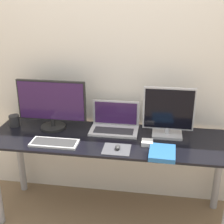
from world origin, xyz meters
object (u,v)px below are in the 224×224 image
at_px(keyboard, 54,143).
at_px(book, 162,153).
at_px(mouse, 118,147).
at_px(power_brick, 147,143).
at_px(laptop, 115,123).
at_px(mug, 14,121).
at_px(monitor_left, 52,104).
at_px(monitor_right, 168,113).

height_order(keyboard, book, book).
distance_m(mouse, power_brick, 0.23).
distance_m(laptop, book, 0.52).
bearing_deg(mug, mouse, -17.02).
distance_m(keyboard, mouse, 0.47).
relative_size(laptop, power_brick, 4.48).
height_order(monitor_left, laptop, monitor_left).
relative_size(laptop, mouse, 6.35).
bearing_deg(power_brick, book, -51.16).
xyz_separation_m(keyboard, mug, (-0.43, 0.26, 0.04)).
height_order(keyboard, power_brick, power_brick).
bearing_deg(keyboard, monitor_left, 110.05).
bearing_deg(monitor_right, power_brick, -129.22).
bearing_deg(mouse, book, -5.18).
bearing_deg(mug, power_brick, -8.67).
height_order(monitor_left, mug, monitor_left).
bearing_deg(monitor_right, book, -96.44).
xyz_separation_m(laptop, book, (0.38, -0.35, -0.04)).
height_order(monitor_left, mouse, monitor_left).
bearing_deg(book, power_brick, 128.84).
bearing_deg(monitor_left, mouse, -26.50).
xyz_separation_m(monitor_right, laptop, (-0.42, 0.04, -0.13)).
xyz_separation_m(mouse, book, (0.31, -0.03, -0.00)).
bearing_deg(monitor_right, mug, -179.60).
height_order(monitor_right, keyboard, monitor_right).
height_order(laptop, mug, laptop).
xyz_separation_m(monitor_left, mug, (-0.33, -0.01, -0.16)).
bearing_deg(power_brick, mouse, -152.14).
relative_size(monitor_right, keyboard, 1.11).
relative_size(mouse, book, 0.26).
xyz_separation_m(monitor_left, keyboard, (0.10, -0.27, -0.20)).
relative_size(laptop, mug, 4.11).
xyz_separation_m(book, power_brick, (-0.11, 0.14, 0.00)).
bearing_deg(mug, monitor_left, 1.50).
bearing_deg(mouse, mug, 162.98).
relative_size(keyboard, book, 1.53).
relative_size(monitor_left, monitor_right, 1.43).
relative_size(keyboard, power_brick, 4.11).
bearing_deg(mouse, monitor_right, 39.29).
xyz_separation_m(laptop, keyboard, (-0.40, -0.31, -0.05)).
distance_m(mouse, book, 0.31).
bearing_deg(mug, laptop, 3.50).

